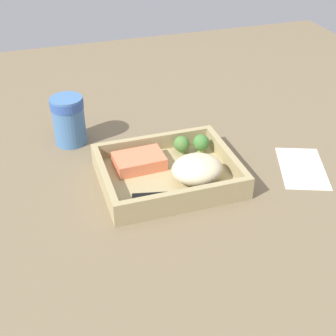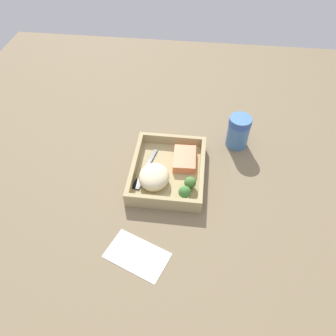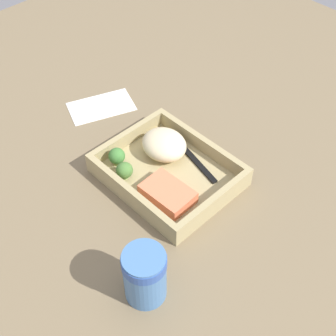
# 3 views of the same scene
# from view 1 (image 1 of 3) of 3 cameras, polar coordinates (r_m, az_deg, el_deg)

# --- Properties ---
(ground_plane) EXTENTS (1.60, 1.60, 0.02)m
(ground_plane) POSITION_cam_1_polar(r_m,az_deg,el_deg) (0.87, 0.00, -2.02)
(ground_plane) COLOR #766549
(takeout_tray) EXTENTS (0.25, 0.20, 0.01)m
(takeout_tray) POSITION_cam_1_polar(r_m,az_deg,el_deg) (0.86, 0.00, -1.16)
(takeout_tray) COLOR tan
(takeout_tray) RESTS_ON ground_plane
(tray_rim) EXTENTS (0.25, 0.20, 0.03)m
(tray_rim) POSITION_cam_1_polar(r_m,az_deg,el_deg) (0.85, 0.00, 0.03)
(tray_rim) COLOR tan
(tray_rim) RESTS_ON takeout_tray
(salmon_fillet) EXTENTS (0.09, 0.07, 0.02)m
(salmon_fillet) POSITION_cam_1_polar(r_m,az_deg,el_deg) (0.88, -3.54, 0.84)
(salmon_fillet) COLOR #EF7951
(salmon_fillet) RESTS_ON takeout_tray
(mashed_potatoes) EXTENTS (0.09, 0.08, 0.05)m
(mashed_potatoes) POSITION_cam_1_polar(r_m,az_deg,el_deg) (0.83, 3.59, -0.16)
(mashed_potatoes) COLOR beige
(mashed_potatoes) RESTS_ON takeout_tray
(broccoli_floret_1) EXTENTS (0.03, 0.03, 0.04)m
(broccoli_floret_1) POSITION_cam_1_polar(r_m,az_deg,el_deg) (0.91, 4.07, 3.08)
(broccoli_floret_1) COLOR #7F9C50
(broccoli_floret_1) RESTS_ON takeout_tray
(broccoli_floret_2) EXTENTS (0.03, 0.03, 0.04)m
(broccoli_floret_2) POSITION_cam_1_polar(r_m,az_deg,el_deg) (0.91, 1.67, 2.92)
(broccoli_floret_2) COLOR #749A56
(broccoli_floret_2) RESTS_ON takeout_tray
(fork) EXTENTS (0.16, 0.05, 0.00)m
(fork) POSITION_cam_1_polar(r_m,az_deg,el_deg) (0.81, 1.97, -3.12)
(fork) COLOR black
(fork) RESTS_ON takeout_tray
(paper_cup) EXTENTS (0.07, 0.07, 0.10)m
(paper_cup) POSITION_cam_1_polar(r_m,az_deg,el_deg) (0.98, -12.04, 5.99)
(paper_cup) COLOR #4675AD
(paper_cup) RESTS_ON ground_plane
(receipt_slip) EXTENTS (0.13, 0.16, 0.00)m
(receipt_slip) POSITION_cam_1_polar(r_m,az_deg,el_deg) (0.93, 16.04, 0.05)
(receipt_slip) COLOR white
(receipt_slip) RESTS_ON ground_plane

